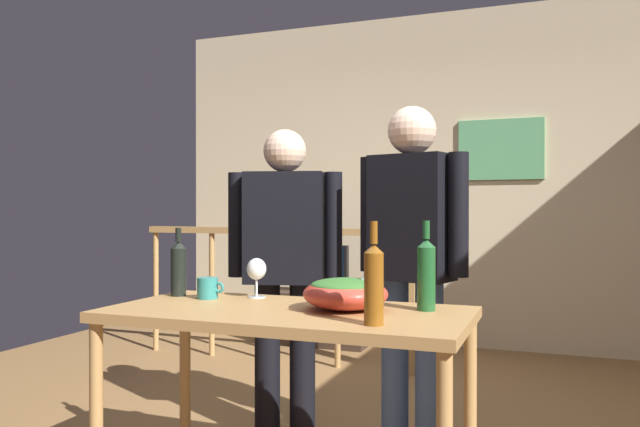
% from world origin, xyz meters
% --- Properties ---
extents(back_wall, '(5.13, 0.10, 2.84)m').
position_xyz_m(back_wall, '(0.00, 2.66, 1.42)').
color(back_wall, beige).
rests_on(back_wall, ground_plane).
extents(framed_picture, '(0.68, 0.03, 0.50)m').
position_xyz_m(framed_picture, '(0.35, 2.60, 1.66)').
color(framed_picture, '#5CAA71').
extents(stair_railing, '(2.21, 0.10, 1.07)m').
position_xyz_m(stair_railing, '(-0.85, 1.60, 0.65)').
color(stair_railing, '#B2844C').
rests_on(stair_railing, ground_plane).
extents(tv_console, '(0.90, 0.40, 0.45)m').
position_xyz_m(tv_console, '(-1.15, 2.31, 0.22)').
color(tv_console, '#38281E').
rests_on(tv_console, ground_plane).
extents(flat_screen_tv, '(0.56, 0.12, 0.41)m').
position_xyz_m(flat_screen_tv, '(-1.15, 2.28, 0.69)').
color(flat_screen_tv, black).
rests_on(flat_screen_tv, tv_console).
extents(serving_table, '(1.38, 0.68, 0.78)m').
position_xyz_m(serving_table, '(-0.18, -0.55, 0.70)').
color(serving_table, '#B2844C').
rests_on(serving_table, ground_plane).
extents(salad_bowl, '(0.32, 0.32, 0.20)m').
position_xyz_m(salad_bowl, '(0.03, -0.48, 0.85)').
color(salad_bowl, '#CC3D2D').
rests_on(salad_bowl, serving_table).
extents(wine_glass, '(0.09, 0.09, 0.17)m').
position_xyz_m(wine_glass, '(-0.43, -0.31, 0.90)').
color(wine_glass, silver).
rests_on(wine_glass, serving_table).
extents(wine_bottle_dark, '(0.07, 0.07, 0.30)m').
position_xyz_m(wine_bottle_dark, '(-0.78, -0.38, 0.91)').
color(wine_bottle_dark, black).
rests_on(wine_bottle_dark, serving_table).
extents(wine_bottle_green, '(0.07, 0.07, 0.34)m').
position_xyz_m(wine_bottle_green, '(0.32, -0.39, 0.92)').
color(wine_bottle_green, '#1E5628').
rests_on(wine_bottle_green, serving_table).
extents(wine_bottle_amber, '(0.07, 0.07, 0.34)m').
position_xyz_m(wine_bottle_amber, '(0.22, -0.74, 0.92)').
color(wine_bottle_amber, brown).
rests_on(wine_bottle_amber, serving_table).
extents(mug_teal, '(0.12, 0.09, 0.09)m').
position_xyz_m(mug_teal, '(-0.61, -0.41, 0.83)').
color(mug_teal, teal).
rests_on(mug_teal, serving_table).
extents(person_standing_left, '(0.57, 0.31, 1.57)m').
position_xyz_m(person_standing_left, '(-0.51, 0.16, 0.92)').
color(person_standing_left, black).
rests_on(person_standing_left, ground_plane).
extents(person_standing_right, '(0.54, 0.31, 1.65)m').
position_xyz_m(person_standing_right, '(0.14, 0.16, 0.97)').
color(person_standing_right, '#3D5684').
rests_on(person_standing_right, ground_plane).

